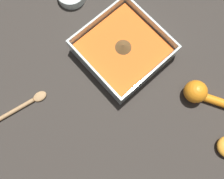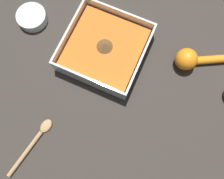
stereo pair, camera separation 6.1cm
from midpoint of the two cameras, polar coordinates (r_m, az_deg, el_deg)
name	(u,v)px [view 2 (the right image)]	position (r m, az deg, el deg)	size (l,w,h in m)	color
ground_plane	(102,54)	(0.68, -5.22, 8.73)	(4.00, 4.00, 0.00)	#332D28
square_dish	(105,49)	(0.66, -4.51, 9.98)	(0.23, 0.23, 0.06)	silver
spice_bowl	(32,18)	(0.77, -22.33, 16.58)	(0.09, 0.09, 0.03)	silver
lemon_squeezer	(192,59)	(0.67, 17.80, 7.01)	(0.17, 0.11, 0.07)	orange
wooden_spoon	(33,143)	(0.67, -22.48, -13.41)	(0.05, 0.18, 0.01)	tan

